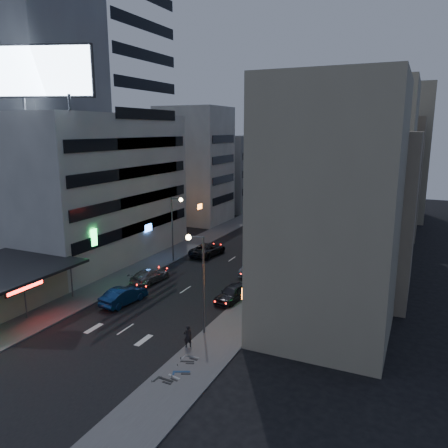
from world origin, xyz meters
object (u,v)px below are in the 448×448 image
Objects in this scene: road_car_blue at (124,296)px; person at (188,336)px; scooter_black_a at (174,373)px; scooter_silver_a at (181,372)px; scooter_blue at (190,364)px; parked_car_right_far at (291,242)px; parked_car_left at (208,249)px; road_car_silver at (150,275)px; scooter_black_b at (194,354)px; parked_car_right_near at (233,293)px; scooter_silver_b at (200,351)px; parked_car_right_mid at (255,267)px.

person reaches higher than road_car_blue.
scooter_black_a is 1.11× the size of scooter_silver_a.
person is 0.96× the size of scooter_black_a.
parked_car_right_far is at bearing -19.58° from scooter_blue.
parked_car_left reaches higher than scooter_blue.
person reaches higher than parked_car_right_far.
road_car_silver reaches higher than scooter_black_b.
parked_car_right_far is 2.87× the size of scooter_black_a.
parked_car_right_near is at bearing 21.01° from scooter_silver_a.
parked_car_left is at bearing 25.35° from scooter_silver_b.
person is (0.70, -10.01, 0.21)m from parked_car_right_near.
scooter_silver_b is (0.11, 3.35, -0.03)m from scooter_black_a.
person is 1.06× the size of scooter_black_b.
scooter_black_b is at bearing 138.00° from road_car_silver.
parked_car_left is 17.83m from road_car_blue.
road_car_silver is at bearing 45.72° from scooter_silver_b.
scooter_black_a is (12.39, -15.49, -0.07)m from road_car_silver.
scooter_black_b is at bearing -75.20° from parked_car_right_mid.
parked_car_left is 29.52m from scooter_black_a.
parked_car_right_near is 14.17m from scooter_silver_a.
scooter_blue is (0.12, 1.08, 0.03)m from scooter_silver_a.
parked_car_left is 1.11× the size of parked_car_right_far.
person reaches higher than parked_car_right_near.
road_car_silver reaches higher than scooter_silver_b.
road_car_blue is at bearing 63.18° from scooter_silver_a.
scooter_silver_a is 1.00× the size of scooter_black_b.
parked_car_right_near is at bearing 11.56° from scooter_black_a.
parked_car_right_near is 2.54× the size of scooter_black_a.
scooter_silver_a is 2.90m from scooter_silver_b.
scooter_silver_a is at bearing -72.71° from parked_car_right_near.
parked_car_left reaches higher than road_car_silver.
scooter_silver_a is (1.69, -3.96, -0.37)m from person.
road_car_blue is 11.00m from person.
scooter_silver_b is (-0.25, 1.82, -0.01)m from scooter_blue.
scooter_blue is 1.84m from scooter_silver_b.
parked_car_right_far is 3.04× the size of scooter_silver_b.
scooter_silver_a is 2.37m from scooter_black_b.
road_car_blue is at bearing 37.69° from scooter_black_b.
road_car_blue is 2.81× the size of scooter_blue.
parked_car_right_far is at bearing 98.44° from parked_car_right_near.
road_car_silver is 15.58m from person.
scooter_black_b is 0.96× the size of scooter_silver_b.
parked_car_right_mid is at bearing 8.89° from scooter_silver_b.
parked_car_right_near is 21.12m from parked_car_right_far.
scooter_black_b is at bearing -7.69° from scooter_blue.
parked_car_right_mid is at bearing -15.40° from scooter_blue.
scooter_black_a is 0.51m from scooter_silver_a.
parked_car_right_far is at bearing 7.07° from scooter_black_a.
parked_car_right_mid is 15.62m from road_car_blue.
road_car_blue is 2.98× the size of scooter_black_b.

